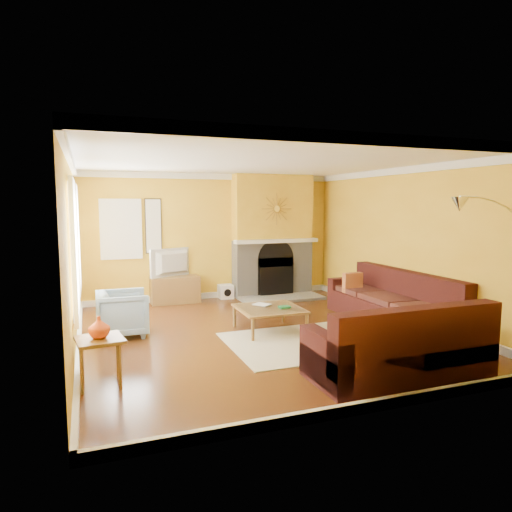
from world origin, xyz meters
name	(u,v)px	position (x,y,z in m)	size (l,w,h in m)	color
floor	(261,334)	(0.00, 0.00, -0.01)	(5.50, 6.00, 0.02)	#5D3113
ceiling	(261,161)	(0.00, 0.00, 2.71)	(5.50, 6.00, 0.02)	white
wall_back	(212,236)	(0.00, 3.01, 1.35)	(5.50, 0.02, 2.70)	gold
wall_front	(375,278)	(0.00, -3.01, 1.35)	(5.50, 0.02, 2.70)	gold
wall_left	(71,256)	(-2.76, 0.00, 1.35)	(0.02, 6.00, 2.70)	gold
wall_right	(406,244)	(2.76, 0.00, 1.35)	(0.02, 6.00, 2.70)	gold
baseboard	(261,329)	(0.00, 0.00, 0.06)	(5.50, 6.00, 0.12)	white
crown_molding	(261,165)	(0.00, 0.00, 2.64)	(5.50, 6.00, 0.12)	white
window_left_near	(76,238)	(-2.72, 1.30, 1.50)	(0.06, 1.22, 1.72)	white
window_left_far	(73,249)	(-2.72, -0.60, 1.50)	(0.06, 1.22, 1.72)	white
window_back	(121,229)	(-1.90, 2.96, 1.55)	(0.82, 0.06, 1.22)	white
wall_art	(153,226)	(-1.25, 2.97, 1.60)	(0.34, 0.04, 1.14)	white
fireplace	(273,236)	(1.35, 2.80, 1.35)	(1.80, 0.40, 2.70)	gray
mantel	(277,241)	(1.35, 2.56, 1.25)	(1.92, 0.22, 0.08)	white
hearth	(282,298)	(1.35, 2.25, 0.03)	(1.80, 0.70, 0.06)	gray
sunburst	(277,209)	(1.35, 2.57, 1.95)	(0.70, 0.04, 0.70)	olive
rug	(310,342)	(0.51, -0.70, 0.01)	(2.40, 1.80, 0.02)	beige
sectional_sofa	(357,309)	(1.27, -0.77, 0.45)	(2.95, 3.87, 0.90)	#3B1413
coffee_table	(269,319)	(0.17, 0.07, 0.20)	(1.00, 1.00, 0.40)	white
media_console	(175,290)	(-0.87, 2.76, 0.28)	(1.00, 0.45, 0.55)	brown
tv	(174,263)	(-0.87, 2.76, 0.84)	(1.02, 0.13, 0.59)	black
subwoofer	(226,291)	(0.25, 2.82, 0.15)	(0.30, 0.30, 0.30)	white
armchair	(123,313)	(-2.08, 0.64, 0.35)	(0.76, 0.78, 0.71)	gray
side_table	(100,362)	(-2.47, -1.33, 0.28)	(0.50, 0.50, 0.55)	brown
vase	(99,327)	(-2.47, -1.33, 0.67)	(0.24, 0.24, 0.25)	#DD4C1A
book	(258,306)	(0.02, 0.17, 0.41)	(0.20, 0.27, 0.03)	white
arc_lamp	(501,290)	(1.91, -2.75, 1.06)	(1.35, 0.36, 2.12)	silver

